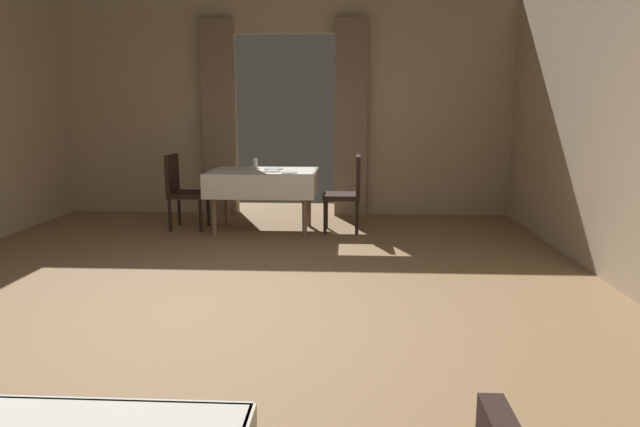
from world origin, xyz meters
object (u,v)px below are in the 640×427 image
plate_mid_c (289,172)px  glass_mid_d (255,163)px  dining_table_mid (263,179)px  chair_mid_right (348,190)px  chair_mid_left (182,188)px  plate_mid_b (272,171)px  plate_mid_a (274,169)px

plate_mid_c → glass_mid_d: size_ratio=1.62×
glass_mid_d → dining_table_mid: bearing=-65.2°
plate_mid_c → chair_mid_right: bearing=24.0°
glass_mid_d → chair_mid_left: bearing=-166.5°
plate_mid_c → chair_mid_left: bearing=165.5°
chair_mid_right → plate_mid_c: chair_mid_right is taller
dining_table_mid → plate_mid_b: 0.20m
dining_table_mid → plate_mid_c: 0.44m
plate_mid_a → glass_mid_d: glass_mid_d is taller
plate_mid_a → glass_mid_d: size_ratio=2.05×
chair_mid_right → plate_mid_b: 0.95m
dining_table_mid → plate_mid_a: 0.22m
plate_mid_a → plate_mid_b: (0.02, -0.27, 0.00)m
dining_table_mid → plate_mid_b: plate_mid_b is taller
chair_mid_right → plate_mid_c: size_ratio=4.93×
dining_table_mid → plate_mid_a: plate_mid_a is taller
chair_mid_left → plate_mid_b: size_ratio=4.56×
chair_mid_right → plate_mid_b: bearing=-170.1°
chair_mid_left → plate_mid_b: (1.16, -0.21, 0.24)m
chair_mid_right → plate_mid_a: bearing=173.0°
chair_mid_left → glass_mid_d: bearing=13.5°
plate_mid_b → plate_mid_c: 0.27m
dining_table_mid → chair_mid_right: bearing=2.7°
dining_table_mid → glass_mid_d: glass_mid_d is taller
dining_table_mid → chair_mid_left: 1.05m
plate_mid_a → plate_mid_b: same height
dining_table_mid → chair_mid_right: chair_mid_right is taller
plate_mid_c → glass_mid_d: glass_mid_d is taller
chair_mid_right → plate_mid_b: (-0.91, -0.16, 0.24)m
plate_mid_a → plate_mid_b: size_ratio=1.17×
plate_mid_a → plate_mid_c: (0.24, -0.42, 0.00)m
plate_mid_a → glass_mid_d: bearing=149.0°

